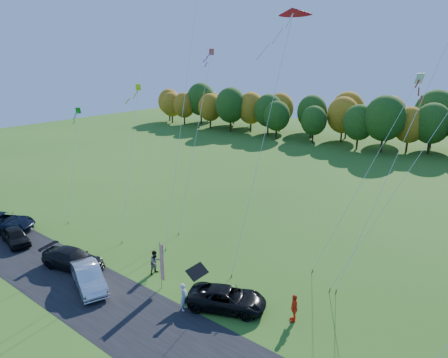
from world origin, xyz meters
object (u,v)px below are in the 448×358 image
Objects in this scene: black_suv at (227,298)px; person_east at (294,308)px; feather_flag at (162,261)px; silver_sedan at (89,277)px.

person_east reaches higher than black_suv.
feather_flag is at bearing 78.55° from black_suv.
person_east is at bearing -93.54° from black_suv.
silver_sedan is (-9.50, -4.27, 0.09)m from black_suv.
feather_flag reaches higher than silver_sedan.
silver_sedan is 14.89m from person_east.
black_suv is 1.06× the size of silver_sedan.
silver_sedan is 2.62× the size of person_east.
black_suv is 4.49m from person_east.
person_east is (13.71, 5.83, 0.13)m from silver_sedan.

